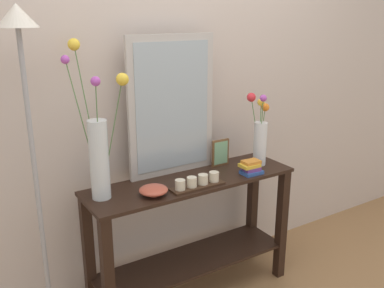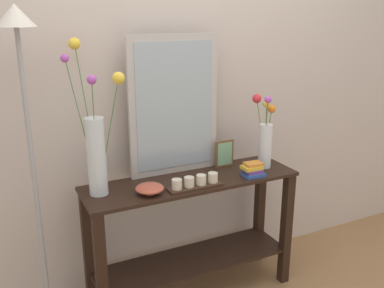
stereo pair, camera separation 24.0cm
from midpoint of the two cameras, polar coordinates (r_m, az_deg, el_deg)
wall_back at (r=2.58m, az=-6.35°, el=9.41°), size 6.40×0.08×2.70m
console_table at (r=2.60m, az=-2.69°, el=-10.86°), size 1.27×0.37×0.77m
mirror_leaning at (r=2.46m, az=-5.50°, el=5.00°), size 0.55×0.03×0.81m
tall_vase_left at (r=2.22m, az=-15.47°, el=-0.51°), size 0.27×0.27×0.81m
vase_right at (r=2.67m, az=6.55°, el=1.14°), size 0.15×0.14×0.46m
candle_tray at (r=2.35m, az=-2.19°, el=-5.23°), size 0.32×0.09×0.07m
picture_frame_small at (r=2.66m, az=1.27°, el=-1.21°), size 0.12×0.01×0.17m
decorative_bowl at (r=2.27m, az=-8.22°, el=-6.20°), size 0.15×0.15×0.05m
book_stack at (r=2.55m, az=5.24°, el=-3.22°), size 0.13×0.10×0.08m
floor_lamp at (r=2.13m, az=-23.93°, el=1.47°), size 0.24×0.24×1.74m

